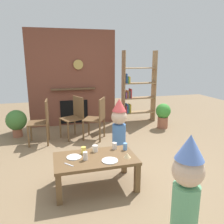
{
  "coord_description": "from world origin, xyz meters",
  "views": [
    {
      "loc": [
        -0.86,
        -3.3,
        1.73
      ],
      "look_at": [
        0.15,
        0.4,
        0.8
      ],
      "focal_mm": 36.47,
      "sensor_mm": 36.0,
      "label": 1
    }
  ],
  "objects_px": {
    "child_in_pink": "(119,125)",
    "dining_chair_right": "(98,116)",
    "paper_plate_rear": "(110,161)",
    "potted_plant_tall": "(163,114)",
    "dining_chair_left": "(43,119)",
    "child_with_cone_hat": "(187,186)",
    "paper_cup_near_right": "(115,146)",
    "potted_plant_short": "(16,121)",
    "birthday_cake_slice": "(127,155)",
    "coffee_table": "(95,162)",
    "paper_plate_front": "(74,157)",
    "dining_chair_middle": "(75,115)",
    "paper_cup_far_right": "(84,150)",
    "paper_cup_far_left": "(125,146)",
    "bookshelf": "(136,90)",
    "paper_cup_center": "(95,148)",
    "paper_cup_near_left": "(85,156)"
  },
  "relations": [
    {
      "from": "paper_cup_near_left",
      "to": "child_in_pink",
      "type": "xyz_separation_m",
      "value": [
        0.78,
        1.04,
        0.06
      ]
    },
    {
      "from": "birthday_cake_slice",
      "to": "dining_chair_middle",
      "type": "xyz_separation_m",
      "value": [
        -0.45,
        2.18,
        0.05
      ]
    },
    {
      "from": "paper_plate_rear",
      "to": "child_in_pink",
      "type": "xyz_separation_m",
      "value": [
        0.48,
        1.16,
        0.1
      ]
    },
    {
      "from": "paper_cup_near_right",
      "to": "child_with_cone_hat",
      "type": "height_order",
      "value": "child_with_cone_hat"
    },
    {
      "from": "bookshelf",
      "to": "dining_chair_right",
      "type": "xyz_separation_m",
      "value": [
        -1.29,
        -1.12,
        -0.35
      ]
    },
    {
      "from": "paper_cup_near_right",
      "to": "child_in_pink",
      "type": "bearing_deg",
      "value": 68.66
    },
    {
      "from": "paper_cup_far_right",
      "to": "child_in_pink",
      "type": "xyz_separation_m",
      "value": [
        0.77,
        0.84,
        0.06
      ]
    },
    {
      "from": "potted_plant_tall",
      "to": "potted_plant_short",
      "type": "bearing_deg",
      "value": 175.77
    },
    {
      "from": "paper_cup_far_left",
      "to": "potted_plant_tall",
      "type": "bearing_deg",
      "value": 50.58
    },
    {
      "from": "paper_cup_center",
      "to": "paper_plate_front",
      "type": "distance_m",
      "value": 0.34
    },
    {
      "from": "dining_chair_left",
      "to": "child_with_cone_hat",
      "type": "bearing_deg",
      "value": 117.9
    },
    {
      "from": "coffee_table",
      "to": "birthday_cake_slice",
      "type": "distance_m",
      "value": 0.44
    },
    {
      "from": "child_with_cone_hat",
      "to": "dining_chair_left",
      "type": "xyz_separation_m",
      "value": [
        -1.36,
        3.0,
        -0.05
      ]
    },
    {
      "from": "paper_plate_rear",
      "to": "potted_plant_short",
      "type": "bearing_deg",
      "value": 119.1
    },
    {
      "from": "birthday_cake_slice",
      "to": "dining_chair_right",
      "type": "bearing_deg",
      "value": 89.66
    },
    {
      "from": "coffee_table",
      "to": "child_in_pink",
      "type": "height_order",
      "value": "child_in_pink"
    },
    {
      "from": "child_with_cone_hat",
      "to": "dining_chair_left",
      "type": "distance_m",
      "value": 3.29
    },
    {
      "from": "potted_plant_short",
      "to": "birthday_cake_slice",
      "type": "bearing_deg",
      "value": -56.46
    },
    {
      "from": "paper_plate_rear",
      "to": "dining_chair_middle",
      "type": "height_order",
      "value": "dining_chair_middle"
    },
    {
      "from": "paper_plate_rear",
      "to": "potted_plant_short",
      "type": "height_order",
      "value": "potted_plant_short"
    },
    {
      "from": "paper_plate_rear",
      "to": "dining_chair_right",
      "type": "bearing_deg",
      "value": 82.48
    },
    {
      "from": "dining_chair_right",
      "to": "potted_plant_tall",
      "type": "bearing_deg",
      "value": -140.04
    },
    {
      "from": "paper_plate_rear",
      "to": "dining_chair_left",
      "type": "height_order",
      "value": "dining_chair_left"
    },
    {
      "from": "paper_plate_rear",
      "to": "birthday_cake_slice",
      "type": "xyz_separation_m",
      "value": [
        0.25,
        0.04,
        0.03
      ]
    },
    {
      "from": "child_in_pink",
      "to": "dining_chair_left",
      "type": "distance_m",
      "value": 1.61
    },
    {
      "from": "paper_cup_center",
      "to": "potted_plant_short",
      "type": "distance_m",
      "value": 2.61
    },
    {
      "from": "paper_cup_near_left",
      "to": "paper_cup_far_right",
      "type": "distance_m",
      "value": 0.2
    },
    {
      "from": "dining_chair_left",
      "to": "dining_chair_middle",
      "type": "xyz_separation_m",
      "value": [
        0.67,
        0.19,
        0.0
      ]
    },
    {
      "from": "bookshelf",
      "to": "potted_plant_short",
      "type": "relative_size",
      "value": 3.14
    },
    {
      "from": "paper_plate_rear",
      "to": "dining_chair_left",
      "type": "xyz_separation_m",
      "value": [
        -0.87,
        2.03,
        0.07
      ]
    },
    {
      "from": "paper_cup_near_right",
      "to": "child_with_cone_hat",
      "type": "xyz_separation_m",
      "value": [
        0.32,
        -1.33,
        0.09
      ]
    },
    {
      "from": "child_with_cone_hat",
      "to": "child_in_pink",
      "type": "xyz_separation_m",
      "value": [
        -0.01,
        2.12,
        -0.03
      ]
    },
    {
      "from": "child_in_pink",
      "to": "paper_cup_center",
      "type": "bearing_deg",
      "value": -4.01
    },
    {
      "from": "bookshelf",
      "to": "paper_plate_front",
      "type": "relative_size",
      "value": 9.59
    },
    {
      "from": "child_in_pink",
      "to": "dining_chair_right",
      "type": "bearing_deg",
      "value": -132.6
    },
    {
      "from": "paper_plate_rear",
      "to": "dining_chair_middle",
      "type": "xyz_separation_m",
      "value": [
        -0.2,
        2.22,
        0.07
      ]
    },
    {
      "from": "paper_cup_far_left",
      "to": "birthday_cake_slice",
      "type": "bearing_deg",
      "value": -102.43
    },
    {
      "from": "paper_cup_near_left",
      "to": "coffee_table",
      "type": "bearing_deg",
      "value": 15.78
    },
    {
      "from": "paper_plate_rear",
      "to": "potted_plant_tall",
      "type": "height_order",
      "value": "potted_plant_tall"
    },
    {
      "from": "paper_cup_center",
      "to": "paper_cup_far_left",
      "type": "distance_m",
      "value": 0.43
    },
    {
      "from": "bookshelf",
      "to": "dining_chair_middle",
      "type": "distance_m",
      "value": 1.98
    },
    {
      "from": "paper_cup_near_right",
      "to": "paper_plate_front",
      "type": "relative_size",
      "value": 0.47
    },
    {
      "from": "paper_cup_near_right",
      "to": "paper_cup_far_right",
      "type": "xyz_separation_m",
      "value": [
        -0.46,
        -0.05,
        0.0
      ]
    },
    {
      "from": "coffee_table",
      "to": "dining_chair_right",
      "type": "relative_size",
      "value": 1.21
    },
    {
      "from": "paper_plate_front",
      "to": "dining_chair_left",
      "type": "height_order",
      "value": "dining_chair_left"
    },
    {
      "from": "coffee_table",
      "to": "potted_plant_tall",
      "type": "distance_m",
      "value": 3.06
    },
    {
      "from": "dining_chair_middle",
      "to": "dining_chair_right",
      "type": "distance_m",
      "value": 0.52
    },
    {
      "from": "paper_cup_far_left",
      "to": "birthday_cake_slice",
      "type": "xyz_separation_m",
      "value": [
        -0.06,
        -0.26,
        -0.02
      ]
    },
    {
      "from": "child_in_pink",
      "to": "potted_plant_tall",
      "type": "distance_m",
      "value": 1.93
    },
    {
      "from": "paper_cup_far_right",
      "to": "potted_plant_tall",
      "type": "distance_m",
      "value": 3.05
    }
  ]
}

